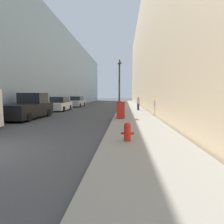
# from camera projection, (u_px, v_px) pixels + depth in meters

# --- Properties ---
(sidewalk_right) EXTENTS (3.36, 60.00, 0.15)m
(sidewalk_right) POSITION_uv_depth(u_px,v_px,m) (131.00, 109.00, 22.95)
(sidewalk_right) COLOR gray
(sidewalk_right) RESTS_ON ground
(building_left_glass) EXTENTS (12.00, 60.00, 12.77)m
(building_left_glass) POSITION_uv_depth(u_px,v_px,m) (39.00, 70.00, 31.45)
(building_left_glass) COLOR #849EB2
(building_left_glass) RESTS_ON ground
(building_right_stone) EXTENTS (12.00, 60.00, 17.66)m
(building_right_stone) POSITION_uv_depth(u_px,v_px,m) (176.00, 54.00, 29.48)
(building_right_stone) COLOR tan
(building_right_stone) RESTS_ON ground
(fire_hydrant) EXTENTS (0.50, 0.39, 0.71)m
(fire_hydrant) POSITION_uv_depth(u_px,v_px,m) (127.00, 131.00, 6.66)
(fire_hydrant) COLOR red
(fire_hydrant) RESTS_ON sidewalk_right
(trash_bin) EXTENTS (0.63, 0.66, 1.24)m
(trash_bin) POSITION_uv_depth(u_px,v_px,m) (121.00, 110.00, 13.16)
(trash_bin) COLOR red
(trash_bin) RESTS_ON sidewalk_right
(lamppost) EXTENTS (0.46, 0.46, 5.24)m
(lamppost) POSITION_uv_depth(u_px,v_px,m) (119.00, 80.00, 17.16)
(lamppost) COLOR #2D332D
(lamppost) RESTS_ON sidewalk_right
(pickup_truck) EXTENTS (2.18, 5.12, 2.07)m
(pickup_truck) POSITION_uv_depth(u_px,v_px,m) (29.00, 108.00, 14.13)
(pickup_truck) COLOR black
(pickup_truck) RESTS_ON ground
(parked_sedan_near) EXTENTS (1.93, 4.06, 1.68)m
(parked_sedan_near) POSITION_uv_depth(u_px,v_px,m) (60.00, 104.00, 21.03)
(parked_sedan_near) COLOR silver
(parked_sedan_near) RESTS_ON ground
(parked_sedan_far) EXTENTS (1.85, 4.70, 1.68)m
(parked_sedan_far) POSITION_uv_depth(u_px,v_px,m) (77.00, 102.00, 28.57)
(parked_sedan_far) COLOR #A3A8B2
(parked_sedan_far) RESTS_ON ground
(pedestrian_on_sidewalk) EXTENTS (0.31, 0.20, 1.55)m
(pedestrian_on_sidewalk) POSITION_uv_depth(u_px,v_px,m) (138.00, 103.00, 20.27)
(pedestrian_on_sidewalk) COLOR #2D3347
(pedestrian_on_sidewalk) RESTS_ON sidewalk_right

